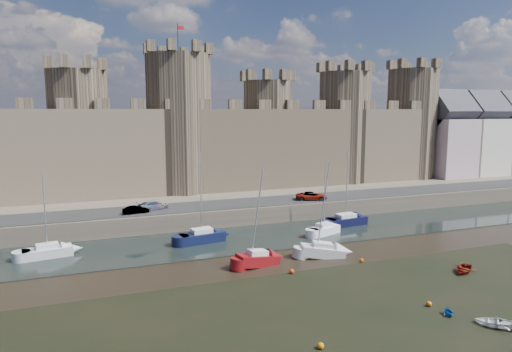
% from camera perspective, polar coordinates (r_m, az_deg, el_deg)
% --- Properties ---
extents(ground, '(160.00, 160.00, 0.00)m').
position_cam_1_polar(ground, '(36.08, 3.32, -18.69)').
color(ground, black).
rests_on(ground, ground).
extents(water_channel, '(160.00, 12.00, 0.08)m').
position_cam_1_polar(water_channel, '(57.33, -6.49, -8.32)').
color(water_channel, black).
rests_on(water_channel, ground).
extents(quay, '(160.00, 60.00, 2.50)m').
position_cam_1_polar(quay, '(91.59, -11.97, -1.42)').
color(quay, '#4C443A').
rests_on(quay, ground).
extents(road, '(160.00, 7.00, 0.10)m').
position_cam_1_polar(road, '(66.17, -8.63, -3.88)').
color(road, black).
rests_on(road, quay).
extents(castle, '(108.50, 11.00, 29.00)m').
position_cam_1_polar(castle, '(78.52, -11.35, 4.68)').
color(castle, '#42382B').
rests_on(castle, quay).
extents(townhouses, '(35.50, 9.05, 18.13)m').
position_cam_1_polar(townhouses, '(113.44, 27.88, 4.39)').
color(townhouses, '#C5A8B1').
rests_on(townhouses, quay).
extents(car_1, '(3.53, 1.70, 1.12)m').
position_cam_1_polar(car_1, '(63.39, -14.80, -4.13)').
color(car_1, gray).
rests_on(car_1, quay).
extents(car_2, '(4.87, 3.19, 1.31)m').
position_cam_1_polar(car_2, '(65.34, -12.70, -3.60)').
color(car_2, gray).
rests_on(car_2, quay).
extents(car_3, '(5.26, 3.68, 1.33)m').
position_cam_1_polar(car_3, '(70.96, 6.96, -2.51)').
color(car_3, gray).
rests_on(car_3, quay).
extents(sailboat_0, '(5.42, 2.81, 9.66)m').
position_cam_1_polar(sailboat_0, '(56.49, -24.61, -8.53)').
color(sailboat_0, silver).
rests_on(sailboat_0, ground).
extents(sailboat_1, '(5.86, 3.04, 11.18)m').
position_cam_1_polar(sailboat_1, '(57.35, -6.78, -7.47)').
color(sailboat_1, '#0E1433').
rests_on(sailboat_1, ground).
extents(sailboat_2, '(4.88, 3.18, 9.81)m').
position_cam_1_polar(sailboat_2, '(61.15, 8.50, -6.57)').
color(sailboat_2, white).
rests_on(sailboat_2, ground).
extents(sailboat_3, '(6.18, 2.91, 10.48)m').
position_cam_1_polar(sailboat_3, '(66.51, 11.17, -5.42)').
color(sailboat_3, black).
rests_on(sailboat_3, ground).
extents(sailboat_4, '(4.87, 2.60, 10.80)m').
position_cam_1_polar(sailboat_4, '(48.98, 0.19, -10.27)').
color(sailboat_4, maroon).
rests_on(sailboat_4, ground).
extents(sailboat_5, '(5.22, 3.08, 10.58)m').
position_cam_1_polar(sailboat_5, '(52.29, 8.31, -9.18)').
color(sailboat_5, silver).
rests_on(sailboat_5, ground).
extents(dinghy_2, '(3.49, 3.61, 0.61)m').
position_cam_1_polar(dinghy_2, '(40.74, 27.71, -15.92)').
color(dinghy_2, silver).
rests_on(dinghy_2, ground).
extents(dinghy_4, '(3.72, 3.45, 0.63)m').
position_cam_1_polar(dinghy_4, '(51.72, 24.49, -10.57)').
color(dinghy_4, maroon).
rests_on(dinghy_4, ground).
extents(dinghy_5, '(1.24, 1.39, 0.66)m').
position_cam_1_polar(dinghy_5, '(41.09, 22.91, -15.36)').
color(dinghy_5, '#154F93').
rests_on(dinghy_5, ground).
extents(buoy_1, '(0.50, 0.50, 0.50)m').
position_cam_1_polar(buoy_1, '(47.01, 4.49, -11.79)').
color(buoy_1, red).
rests_on(buoy_1, ground).
extents(buoy_2, '(0.48, 0.48, 0.48)m').
position_cam_1_polar(buoy_2, '(33.82, 8.08, -20.27)').
color(buoy_2, orange).
rests_on(buoy_2, ground).
extents(buoy_3, '(0.44, 0.44, 0.44)m').
position_cam_1_polar(buoy_3, '(51.44, 13.05, -10.24)').
color(buoy_3, '#C25108').
rests_on(buoy_3, ground).
extents(buoy_5, '(0.46, 0.46, 0.46)m').
position_cam_1_polar(buoy_5, '(42.28, 20.82, -14.71)').
color(buoy_5, '#CE5D09').
rests_on(buoy_5, ground).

